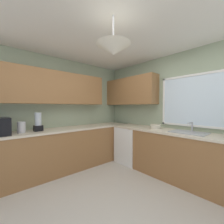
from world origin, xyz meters
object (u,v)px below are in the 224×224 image
(kettle, at_px, (21,127))
(blender_appliance, at_px, (38,123))
(dishwasher, at_px, (131,145))
(sink_assembly, at_px, (189,132))
(bowl, at_px, (155,127))

(kettle, xyz_separation_m, blender_appliance, (-0.02, 0.28, 0.06))
(dishwasher, distance_m, sink_assembly, 1.44)
(kettle, bearing_deg, blender_appliance, 94.04)
(kettle, relative_size, bowl, 0.92)
(sink_assembly, distance_m, blender_appliance, 2.84)
(bowl, height_order, blender_appliance, blender_appliance)
(bowl, relative_size, blender_appliance, 0.61)
(blender_appliance, bearing_deg, dishwasher, 71.41)
(dishwasher, relative_size, blender_appliance, 2.42)
(blender_appliance, bearing_deg, kettle, -85.96)
(sink_assembly, bearing_deg, kettle, -131.11)
(kettle, distance_m, blender_appliance, 0.29)
(sink_assembly, bearing_deg, blender_appliance, -135.18)
(dishwasher, height_order, sink_assembly, sink_assembly)
(bowl, bearing_deg, kettle, -120.04)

